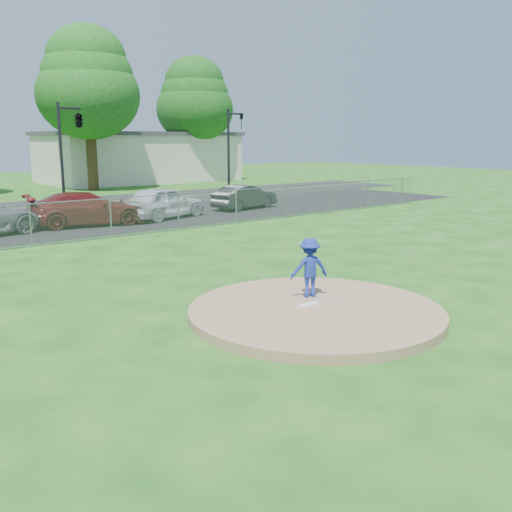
# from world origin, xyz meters

# --- Properties ---
(ground) EXTENTS (120.00, 120.00, 0.00)m
(ground) POSITION_xyz_m (0.00, 10.00, 0.00)
(ground) COLOR #185011
(ground) RESTS_ON ground
(pitchers_mound) EXTENTS (5.40, 5.40, 0.20)m
(pitchers_mound) POSITION_xyz_m (0.00, 0.00, 0.10)
(pitchers_mound) COLOR #967352
(pitchers_mound) RESTS_ON ground
(pitching_rubber) EXTENTS (0.60, 0.15, 0.04)m
(pitching_rubber) POSITION_xyz_m (0.00, 0.20, 0.22)
(pitching_rubber) COLOR white
(pitching_rubber) RESTS_ON pitchers_mound
(chain_link_fence) EXTENTS (40.00, 0.06, 1.50)m
(chain_link_fence) POSITION_xyz_m (0.00, 12.00, 0.75)
(chain_link_fence) COLOR gray
(chain_link_fence) RESTS_ON ground
(parking_lot) EXTENTS (50.00, 8.00, 0.01)m
(parking_lot) POSITION_xyz_m (0.00, 16.50, 0.01)
(parking_lot) COLOR black
(parking_lot) RESTS_ON ground
(commercial_building) EXTENTS (16.40, 9.40, 4.30)m
(commercial_building) POSITION_xyz_m (16.00, 38.00, 2.16)
(commercial_building) COLOR beige
(commercial_building) RESTS_ON ground
(tree_right) EXTENTS (7.28, 7.28, 11.63)m
(tree_right) POSITION_xyz_m (9.00, 32.00, 7.65)
(tree_right) COLOR #392514
(tree_right) RESTS_ON ground
(tree_far_right) EXTENTS (6.72, 6.72, 10.74)m
(tree_far_right) POSITION_xyz_m (20.00, 35.00, 7.06)
(tree_far_right) COLOR #3A2815
(tree_far_right) RESTS_ON ground
(traffic_signal_center) EXTENTS (1.42, 2.48, 5.60)m
(traffic_signal_center) POSITION_xyz_m (3.97, 22.00, 4.61)
(traffic_signal_center) COLOR black
(traffic_signal_center) RESTS_ON ground
(traffic_signal_right) EXTENTS (1.28, 0.20, 5.60)m
(traffic_signal_right) POSITION_xyz_m (14.24, 22.00, 3.36)
(traffic_signal_right) COLOR black
(traffic_signal_right) RESTS_ON ground
(pitcher) EXTENTS (0.99, 0.79, 1.34)m
(pitcher) POSITION_xyz_m (0.51, 0.72, 0.87)
(pitcher) COLOR navy
(pitcher) RESTS_ON pitchers_mound
(parked_car_darkred) EXTENTS (5.31, 2.96, 1.45)m
(parked_car_darkred) POSITION_xyz_m (1.53, 15.51, 0.74)
(parked_car_darkred) COLOR maroon
(parked_car_darkred) RESTS_ON parking_lot
(parked_car_pearl) EXTENTS (4.82, 3.04, 1.53)m
(parked_car_pearl) POSITION_xyz_m (5.24, 15.38, 0.77)
(parked_car_pearl) COLOR silver
(parked_car_pearl) RESTS_ON parking_lot
(parked_car_charcoal) EXTENTS (4.06, 1.95, 1.28)m
(parked_car_charcoal) POSITION_xyz_m (10.56, 15.92, 0.65)
(parked_car_charcoal) COLOR #242527
(parked_car_charcoal) RESTS_ON parking_lot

